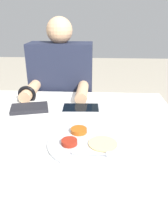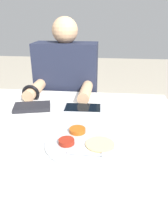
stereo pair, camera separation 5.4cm
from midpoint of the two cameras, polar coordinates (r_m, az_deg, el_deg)
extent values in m
cube|color=silver|center=(1.27, -2.76, -18.37)|extent=(1.11, 0.91, 0.77)
cylinder|color=#B7BABF|center=(0.88, 2.23, -8.07)|extent=(0.33, 0.33, 0.01)
cylinder|color=#B75114|center=(0.94, -0.09, -4.81)|extent=(0.07, 0.07, 0.02)
cylinder|color=maroon|center=(0.86, -2.80, -7.76)|extent=(0.06, 0.06, 0.02)
cylinder|color=#DBBC7F|center=(0.86, 5.99, -8.39)|extent=(0.11, 0.11, 0.01)
cylinder|color=#B7BABF|center=(0.80, 2.31, -10.91)|extent=(0.13, 0.01, 0.01)
sphere|color=#B7BABF|center=(0.80, 7.05, -11.15)|extent=(0.02, 0.02, 0.02)
cube|color=silver|center=(1.22, -12.15, 1.05)|extent=(0.22, 0.17, 0.01)
cube|color=black|center=(1.22, -12.17, 1.31)|extent=(0.22, 0.17, 0.02)
cube|color=#B7B7BC|center=(1.19, 0.95, 1.02)|extent=(0.22, 0.14, 0.01)
cube|color=black|center=(1.19, 0.95, 1.22)|extent=(0.20, 0.12, 0.00)
cube|color=black|center=(1.84, -3.12, -9.57)|extent=(0.39, 0.22, 0.44)
cube|color=#1E2338|center=(1.61, -3.55, 6.47)|extent=(0.43, 0.20, 0.63)
sphere|color=tan|center=(1.54, -3.94, 20.52)|extent=(0.17, 0.17, 0.17)
cylinder|color=tan|center=(1.43, -11.60, 5.79)|extent=(0.07, 0.28, 0.07)
cylinder|color=tan|center=(1.36, 1.59, 5.42)|extent=(0.07, 0.28, 0.07)
torus|color=black|center=(1.35, -12.65, 4.67)|extent=(0.11, 0.02, 0.11)
camera|label=1|loc=(0.03, -88.48, 0.68)|focal=35.00mm
camera|label=2|loc=(0.03, 91.52, -0.68)|focal=35.00mm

